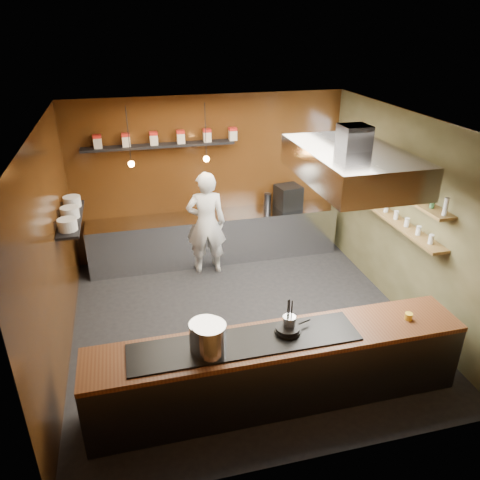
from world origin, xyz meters
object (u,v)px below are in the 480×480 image
object	(u,v)px
extractor_hood	(351,164)
espresso_machine	(288,197)
stockpot_large	(209,339)
stockpot_small	(206,336)
chef	(206,223)

from	to	relation	value
extractor_hood	espresso_machine	size ratio (longest dim) A/B	4.59
stockpot_large	stockpot_small	distance (m)	0.07
stockpot_large	chef	xyz separation A→B (m)	(0.59, 3.42, -0.18)
extractor_hood	chef	distance (m)	3.06
stockpot_large	stockpot_small	size ratio (longest dim) A/B	1.03
stockpot_small	stockpot_large	bearing A→B (deg)	-67.02
stockpot_large	stockpot_small	bearing A→B (deg)	112.98
stockpot_large	chef	distance (m)	3.48
extractor_hood	stockpot_large	xyz separation A→B (m)	(-2.12, -1.28, -1.39)
stockpot_large	espresso_machine	world-z (taller)	espresso_machine
stockpot_small	chef	size ratio (longest dim) A/B	0.19
espresso_machine	chef	world-z (taller)	chef
extractor_hood	chef	bearing A→B (deg)	125.60
espresso_machine	stockpot_small	bearing A→B (deg)	-130.16
stockpot_large	chef	bearing A→B (deg)	80.29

